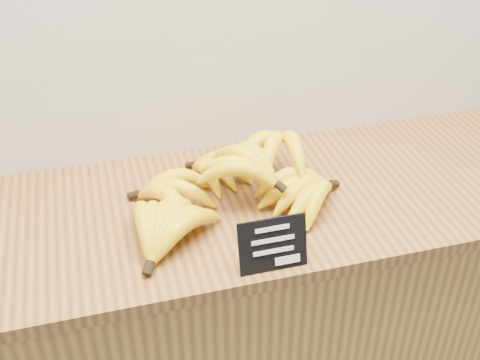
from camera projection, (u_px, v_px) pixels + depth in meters
The scene contains 4 objects.
counter at pixel (235, 342), 1.64m from camera, with size 1.37×0.50×0.90m, color #AD7E37.
counter_top at pixel (234, 206), 1.38m from camera, with size 1.58×0.54×0.03m, color brown.
chalkboard_sign at pixel (273, 245), 1.16m from camera, with size 0.14×0.01×0.11m, color black.
banana_pile at pixel (231, 185), 1.33m from camera, with size 0.56×0.39×0.13m.
Camera 1 is at (-0.12, 1.68, 1.74)m, focal length 45.00 mm.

